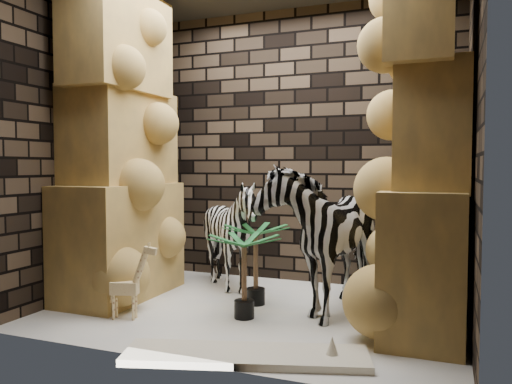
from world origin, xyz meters
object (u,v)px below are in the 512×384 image
at_px(giraffe_toy, 124,280).
at_px(surfboard, 246,356).
at_px(palm_back, 244,276).
at_px(zebra_left, 231,241).
at_px(palm_front, 256,264).
at_px(zebra_right, 325,223).

height_order(giraffe_toy, surfboard, giraffe_toy).
height_order(palm_back, surfboard, palm_back).
distance_m(zebra_left, palm_front, 0.60).
xyz_separation_m(giraffe_toy, surfboard, (1.28, -0.44, -0.31)).
bearing_deg(palm_back, zebra_left, 120.76).
bearing_deg(zebra_right, giraffe_toy, -139.66).
distance_m(zebra_right, zebra_left, 1.11).
relative_size(zebra_right, palm_front, 2.03).
relative_size(zebra_left, palm_front, 1.49).
xyz_separation_m(zebra_left, palm_back, (0.48, -0.81, -0.15)).
distance_m(giraffe_toy, palm_front, 1.18).
xyz_separation_m(zebra_left, surfboard, (0.84, -1.64, -0.49)).
bearing_deg(surfboard, giraffe_toy, 144.35).
height_order(zebra_right, zebra_left, zebra_right).
xyz_separation_m(palm_back, surfboard, (0.35, -0.82, -0.33)).
height_order(zebra_right, giraffe_toy, zebra_right).
xyz_separation_m(zebra_right, giraffe_toy, (-1.48, -0.93, -0.43)).
distance_m(zebra_right, palm_front, 0.74).
relative_size(zebra_right, surfboard, 0.95).
height_order(zebra_right, palm_front, zebra_right).
relative_size(giraffe_toy, surfboard, 0.41).
height_order(giraffe_toy, palm_back, palm_back).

